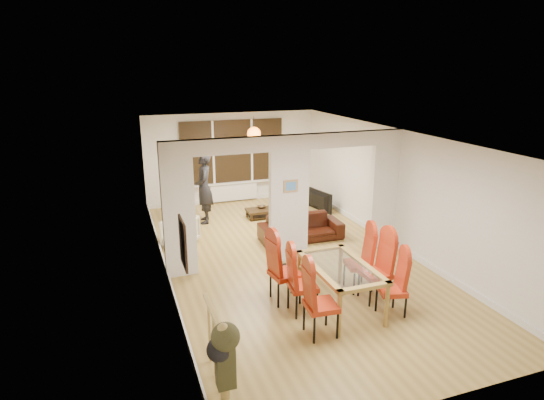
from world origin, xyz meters
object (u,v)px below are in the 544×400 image
bottle (274,202)px  bowl (262,207)px  sofa (301,228)px  dining_chair_ra (392,286)px  dining_chair_la (321,300)px  dining_chair_lb (303,281)px  dining_chair_rb (375,269)px  dining_chair_rc (359,260)px  armchair (180,232)px  person (204,188)px  dining_chair_lc (285,269)px  dining_table (340,286)px  television (317,201)px  coffee_table (266,213)px

bottle → bowl: (-0.33, 0.04, -0.10)m
sofa → bottle: bearing=92.3°
dining_chair_ra → bottle: 5.40m
sofa → bowl: sofa is taller
sofa → dining_chair_la: bearing=-106.6°
dining_chair_lb → dining_chair_rb: bearing=4.3°
dining_chair_ra → dining_chair_rc: size_ratio=0.92×
sofa → armchair: armchair is taller
person → bottle: size_ratio=7.04×
dining_chair_lb → armchair: (-1.45, 3.57, -0.23)m
person → bottle: 1.92m
dining_chair_la → sofa: (1.24, 3.68, -0.29)m
dining_chair_lc → sofa: (1.37, 2.55, -0.31)m
bottle → dining_chair_lb: bearing=-104.2°
dining_chair_ra → bowl: dining_chair_ra is taller
dining_table → bottle: 4.95m
armchair → person: 1.70m
dining_chair_la → dining_chair_lc: 1.14m
dining_chair_rb → armchair: bearing=125.4°
dining_chair_ra → sofa: dining_chair_ra is taller
dining_chair_lc → dining_chair_ra: 1.76m
television → bottle: (-1.27, 0.02, 0.08)m
dining_table → coffee_table: 4.86m
sofa → bowl: bearing=102.2°
dining_table → person: 5.18m
dining_chair_rc → armchair: (-2.71, 3.17, -0.24)m
dining_chair_la → coffee_table: bearing=84.2°
dining_chair_lb → dining_chair_lc: bearing=111.9°
dining_chair_rb → dining_chair_ra: bearing=-93.1°
dining_chair_lb → coffee_table: size_ratio=1.07×
dining_chair_lc → bottle: bearing=64.4°
sofa → person: size_ratio=1.04×
bowl → dining_chair_lc: bearing=-103.0°
coffee_table → bowl: 0.20m
dining_chair_rb → dining_chair_rc: (-0.06, 0.43, -0.02)m
dining_chair_la → dining_chair_rb: dining_chair_rb is taller
dining_chair_lb → sofa: bearing=73.2°
dining_chair_lc → dining_chair_lb: bearing=-82.1°
sofa → dining_chair_lc: bearing=-116.3°
armchair → coffee_table: size_ratio=0.68×
sofa → bowl: (-0.34, 1.88, -0.01)m
dining_table → dining_chair_rb: bearing=3.5°
dining_chair_la → dining_chair_lb: size_ratio=1.04×
dining_chair_lb → dining_chair_lc: size_ratio=0.93×
television → bowl: (-1.60, 0.06, -0.02)m
dining_chair_lc → bottle: dining_chair_lc is taller
coffee_table → dining_chair_rc: bearing=-86.4°
dining_table → dining_chair_ra: size_ratio=1.58×
dining_chair_la → armchair: size_ratio=1.63×
dining_table → coffee_table: dining_table is taller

